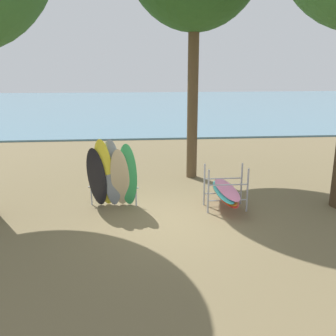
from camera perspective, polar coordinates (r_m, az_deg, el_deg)
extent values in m
plane|color=brown|center=(10.04, -0.06, -8.02)|extent=(80.00, 80.00, 0.00)
cube|color=slate|center=(38.58, -3.99, 9.44)|extent=(80.00, 36.00, 0.10)
cylinder|color=brown|center=(13.38, 3.77, 11.62)|extent=(0.37, 0.37, 6.25)
ellipsoid|color=black|center=(10.73, -10.70, -1.45)|extent=(0.63, 0.78, 1.86)
ellipsoid|color=yellow|center=(10.66, -9.59, -0.80)|extent=(0.63, 0.89, 2.12)
ellipsoid|color=gray|center=(10.63, -8.43, -0.85)|extent=(0.56, 0.70, 2.09)
ellipsoid|color=#C6B289|center=(10.64, -7.25, -1.52)|extent=(0.58, 0.81, 1.84)
ellipsoid|color=#339E56|center=(10.60, -6.10, -1.15)|extent=(0.57, 0.77, 1.98)
cylinder|color=#9EA0A5|center=(11.28, -11.48, -4.18)|extent=(0.04, 0.04, 0.55)
cylinder|color=#9EA0A5|center=(11.03, -4.84, -4.37)|extent=(0.04, 0.04, 0.55)
cylinder|color=#9EA0A5|center=(11.05, -8.26, -2.94)|extent=(1.46, 0.26, 0.04)
cylinder|color=#9EA0A5|center=(10.43, 6.11, -3.54)|extent=(0.05, 0.05, 1.25)
cylinder|color=#9EA0A5|center=(10.69, 11.91, -3.31)|extent=(0.05, 0.05, 1.25)
cylinder|color=#9EA0A5|center=(10.99, 5.51, -2.53)|extent=(0.05, 0.05, 1.25)
cylinder|color=#9EA0A5|center=(11.24, 11.03, -2.34)|extent=(0.05, 0.05, 1.25)
cylinder|color=#9EA0A5|center=(10.64, 8.98, -4.83)|extent=(1.10, 0.04, 0.04)
cylinder|color=#9EA0A5|center=(10.49, 9.09, -2.52)|extent=(1.10, 0.04, 0.04)
cylinder|color=#9EA0A5|center=(11.19, 8.25, -3.78)|extent=(1.10, 0.04, 0.04)
cylinder|color=#9EA0A5|center=(11.05, 8.34, -1.57)|extent=(1.10, 0.04, 0.04)
ellipsoid|color=red|center=(10.90, 8.74, -4.05)|extent=(0.51, 2.10, 0.06)
ellipsoid|color=orange|center=(10.87, 8.53, -3.76)|extent=(0.54, 2.11, 0.06)
ellipsoid|color=#38B2AD|center=(10.85, 8.39, -3.47)|extent=(0.57, 2.11, 0.06)
ellipsoid|color=pink|center=(10.85, 8.87, -3.15)|extent=(0.52, 2.11, 0.06)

